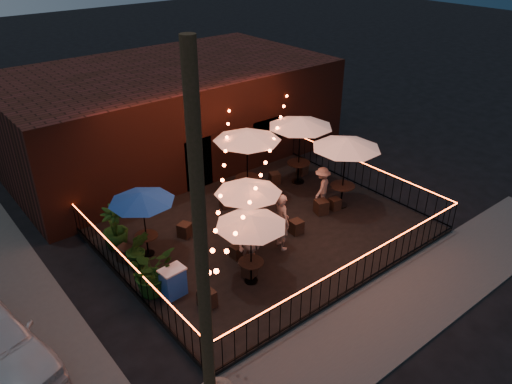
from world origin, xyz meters
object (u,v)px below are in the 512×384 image
at_px(cafe_table_3, 247,136).
at_px(cafe_table_5, 300,123).
at_px(cafe_table_4, 347,144).
at_px(utility_pole, 202,259).
at_px(cafe_table_2, 248,189).
at_px(cooler, 173,282).
at_px(cafe_table_0, 251,222).
at_px(cafe_table_1, 142,198).

distance_m(cafe_table_3, cafe_table_5, 2.39).
relative_size(cafe_table_3, cafe_table_4, 0.86).
height_order(utility_pole, cafe_table_2, utility_pole).
relative_size(cafe_table_2, cafe_table_3, 0.87).
distance_m(cafe_table_3, cooler, 6.37).
bearing_deg(cafe_table_3, cafe_table_5, -6.55).
distance_m(utility_pole, cafe_table_0, 4.65).
xyz_separation_m(cafe_table_2, cafe_table_4, (4.32, -0.06, 0.36)).
bearing_deg(cafe_table_2, cafe_table_1, 148.06).
xyz_separation_m(cafe_table_0, cafe_table_5, (5.43, 3.78, 0.49)).
bearing_deg(cafe_table_5, cafe_table_4, -91.72).
bearing_deg(cafe_table_1, cooler, -99.80).
bearing_deg(cafe_table_5, cafe_table_0, -145.13).
xyz_separation_m(utility_pole, cooler, (1.24, 3.62, -3.39)).
height_order(utility_pole, cafe_table_1, utility_pole).
relative_size(cafe_table_3, cooler, 3.13).
bearing_deg(utility_pole, cafe_table_3, 46.85).
bearing_deg(cafe_table_3, cooler, -148.28).
bearing_deg(cafe_table_0, utility_pole, -140.42).
height_order(cafe_table_3, cafe_table_4, cafe_table_3).
xyz_separation_m(cafe_table_1, cafe_table_4, (7.04, -1.75, 0.45)).
distance_m(cafe_table_1, cafe_table_4, 7.27).
xyz_separation_m(cafe_table_3, cafe_table_4, (2.30, -2.68, -0.03)).
xyz_separation_m(utility_pole, cafe_table_3, (6.37, 6.79, -1.34)).
bearing_deg(cafe_table_3, utility_pole, -133.15).
distance_m(cafe_table_0, cafe_table_3, 5.10).
bearing_deg(cafe_table_2, cafe_table_5, 28.14).
distance_m(utility_pole, cafe_table_1, 6.36).
distance_m(utility_pole, cafe_table_4, 9.69).
xyz_separation_m(utility_pole, cafe_table_2, (4.35, 4.17, -1.74)).
height_order(cafe_table_1, cafe_table_3, cafe_table_3).
distance_m(cafe_table_1, cooler, 2.77).
relative_size(cafe_table_2, cafe_table_5, 0.77).
distance_m(cafe_table_0, cafe_table_4, 5.55).
bearing_deg(cafe_table_1, cafe_table_3, 11.04).
height_order(cafe_table_2, cafe_table_5, cafe_table_5).
bearing_deg(cafe_table_4, cafe_table_1, 166.01).
relative_size(cafe_table_4, cafe_table_5, 1.02).
bearing_deg(cooler, cafe_table_2, 5.68).
relative_size(utility_pole, cafe_table_0, 2.98).
bearing_deg(cafe_table_4, utility_pole, -154.62).
xyz_separation_m(cafe_table_0, cafe_table_2, (1.04, 1.44, 0.06)).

